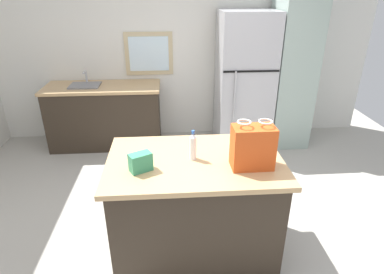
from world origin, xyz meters
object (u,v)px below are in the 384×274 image
(refrigerator, at_px, (244,81))
(bottle, at_px, (193,146))
(kitchen_island, at_px, (195,206))
(small_box, at_px, (141,162))
(shopping_bag, at_px, (253,147))
(tall_cabinet, at_px, (291,70))

(refrigerator, bearing_deg, bottle, -112.24)
(bottle, bearing_deg, kitchen_island, -16.16)
(kitchen_island, relative_size, small_box, 8.61)
(refrigerator, distance_m, shopping_bag, 2.35)
(kitchen_island, relative_size, shopping_bag, 3.73)
(refrigerator, relative_size, tall_cabinet, 0.86)
(kitchen_island, distance_m, tall_cabinet, 2.71)
(kitchen_island, xyz_separation_m, tall_cabinet, (1.52, 2.16, 0.62))
(kitchen_island, distance_m, bottle, 0.56)
(refrigerator, bearing_deg, tall_cabinet, 0.02)
(tall_cabinet, bearing_deg, refrigerator, -179.98)
(bottle, bearing_deg, refrigerator, 67.76)
(refrigerator, height_order, shopping_bag, refrigerator)
(kitchen_island, bearing_deg, tall_cabinet, 54.77)
(shopping_bag, relative_size, small_box, 2.31)
(small_box, height_order, bottle, bottle)
(small_box, bearing_deg, tall_cabinet, 50.02)
(tall_cabinet, relative_size, bottle, 8.90)
(kitchen_island, distance_m, small_box, 0.67)
(tall_cabinet, height_order, small_box, tall_cabinet)
(kitchen_island, height_order, bottle, bottle)
(refrigerator, relative_size, bottle, 7.67)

